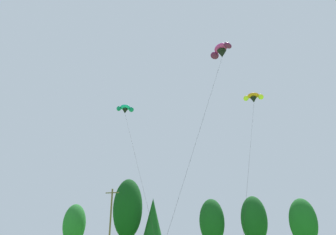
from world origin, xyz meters
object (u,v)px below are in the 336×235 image
object	(u,v)px
utility_pole	(110,222)
parafoil_kite_far_teal	(125,109)
parafoil_kite_high_magenta	(221,51)
parafoil_kite_mid_orange	(253,98)

from	to	relation	value
utility_pole	parafoil_kite_far_teal	bearing A→B (deg)	-58.73
utility_pole	parafoil_kite_high_magenta	bearing A→B (deg)	-37.69
parafoil_kite_mid_orange	parafoil_kite_far_teal	world-z (taller)	parafoil_kite_mid_orange
parafoil_kite_high_magenta	parafoil_kite_mid_orange	distance (m)	9.21
utility_pole	parafoil_kite_high_magenta	size ratio (longest dim) A/B	0.48
parafoil_kite_high_magenta	parafoil_kite_mid_orange	world-z (taller)	parafoil_kite_high_magenta
parafoil_kite_high_magenta	utility_pole	bearing A→B (deg)	142.31
parafoil_kite_high_magenta	parafoil_kite_far_teal	distance (m)	15.55
utility_pole	parafoil_kite_high_magenta	xyz separation A→B (m)	(19.63, -15.17, 17.08)
parafoil_kite_mid_orange	parafoil_kite_high_magenta	bearing A→B (deg)	-109.87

